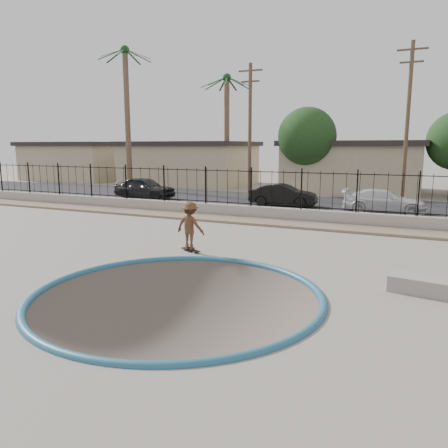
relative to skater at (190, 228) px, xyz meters
name	(u,v)px	position (x,y,z in m)	size (l,w,h in m)	color
ground	(308,238)	(1.86, 9.00, -1.90)	(120.00, 120.00, 2.20)	slate
bowl_pit	(178,295)	(1.86, -4.00, -0.80)	(6.84, 6.84, 1.80)	#4D413B
coping_ring	(178,295)	(1.86, -4.00, -0.80)	(7.04, 7.04, 0.20)	#245A75
rock_strip	(294,224)	(1.86, 6.20, -0.74)	(42.00, 1.60, 0.11)	#8C795C
retaining_wall	(301,215)	(1.86, 7.30, -0.50)	(42.00, 0.45, 0.60)	gray
fence	(301,190)	(1.86, 7.30, 0.70)	(40.00, 0.04, 1.80)	black
street	(329,204)	(1.86, 14.00, -0.78)	(90.00, 8.00, 0.04)	black
house_west_far	(82,161)	(-26.14, 23.50, 1.18)	(10.60, 8.60, 3.90)	tan
house_west	(189,163)	(-13.14, 23.50, 1.18)	(11.60, 8.60, 3.90)	tan
house_center	(354,165)	(1.86, 23.50, 1.18)	(10.60, 8.60, 3.90)	tan
palm_left	(126,89)	(-15.14, 17.00, 7.16)	(2.30, 2.30, 11.30)	brown
palm_mid	(227,107)	(-8.14, 21.00, 5.89)	(2.30, 2.30, 9.30)	brown
utility_pole_left	(250,128)	(-4.14, 16.00, 3.91)	(1.70, 0.24, 9.00)	#473323
utility_pole_mid	(407,121)	(5.86, 16.00, 4.16)	(1.70, 0.24, 9.50)	#473323
street_tree_left	(307,137)	(-1.14, 20.00, 3.39)	(4.32, 4.32, 6.36)	#473323
skater	(190,228)	(0.00, 0.00, 0.00)	(1.03, 0.59, 1.59)	brown
skateboard	(190,250)	(0.00, 0.00, -0.74)	(0.87, 0.55, 0.07)	black
concrete_ledge	(425,286)	(7.22, -1.39, -0.60)	(1.60, 0.70, 0.40)	gray
car_a	(145,188)	(-9.98, 11.70, -0.05)	(1.69, 4.20, 1.43)	black
car_b	(283,195)	(-0.44, 12.00, -0.12)	(1.35, 3.88, 1.28)	black
car_c	(384,201)	(5.17, 11.70, -0.15)	(1.72, 4.24, 1.23)	silver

